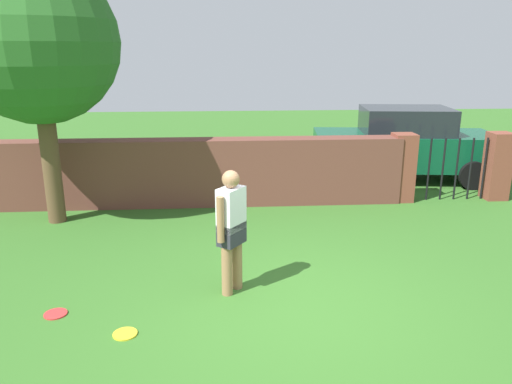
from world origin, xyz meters
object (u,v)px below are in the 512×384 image
(frisbee_red, at_px, (56,314))
(tree, at_px, (37,43))
(frisbee_yellow, at_px, (125,334))
(car, at_px, (404,144))
(person, at_px, (231,226))

(frisbee_red, bearing_deg, tree, 106.62)
(frisbee_red, bearing_deg, frisbee_yellow, -28.63)
(car, relative_size, frisbee_red, 16.16)
(tree, xyz_separation_m, frisbee_red, (1.02, -3.42, -3.12))
(tree, relative_size, frisbee_yellow, 16.71)
(person, bearing_deg, tree, -96.47)
(frisbee_red, bearing_deg, car, 43.31)
(tree, distance_m, person, 4.85)
(person, bearing_deg, frisbee_yellow, -14.87)
(person, bearing_deg, frisbee_red, -40.85)
(frisbee_yellow, bearing_deg, person, 38.34)
(tree, bearing_deg, frisbee_yellow, -63.78)
(frisbee_yellow, bearing_deg, tree, 116.22)
(person, bearing_deg, car, 179.33)
(car, bearing_deg, frisbee_red, -130.28)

